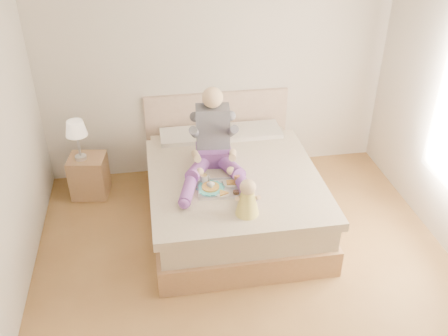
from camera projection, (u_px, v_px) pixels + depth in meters
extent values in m
cube|color=brown|center=(251.00, 283.00, 4.57)|extent=(4.00, 4.20, 0.01)
cube|color=beige|center=(216.00, 63.00, 5.61)|extent=(4.00, 0.02, 2.70)
cube|color=olive|center=(232.00, 206.00, 5.34)|extent=(1.68, 2.13, 0.28)
cube|color=tan|center=(232.00, 186.00, 5.20)|extent=(1.60, 2.05, 0.24)
cube|color=tan|center=(235.00, 181.00, 4.99)|extent=(1.70, 1.80, 0.09)
cube|color=beige|center=(188.00, 139.00, 5.68)|extent=(0.62, 0.40, 0.14)
cube|color=beige|center=(253.00, 134.00, 5.78)|extent=(0.62, 0.40, 0.14)
cube|color=gray|center=(217.00, 130.00, 6.05)|extent=(1.70, 0.08, 1.00)
cube|color=olive|center=(89.00, 176.00, 5.66)|extent=(0.44, 0.41, 0.48)
cylinder|color=silver|center=(81.00, 157.00, 5.49)|extent=(0.12, 0.12, 0.04)
cylinder|color=silver|center=(79.00, 146.00, 5.42)|extent=(0.02, 0.02, 0.26)
cone|color=#FFE5C7|center=(76.00, 128.00, 5.30)|extent=(0.23, 0.23, 0.17)
cube|color=#63337F|center=(213.00, 155.00, 5.17)|extent=(0.38, 0.32, 0.17)
cube|color=#3C3C44|center=(213.00, 127.00, 5.06)|extent=(0.36, 0.24, 0.45)
sphere|color=#DFBA8B|center=(212.00, 98.00, 4.86)|extent=(0.21, 0.21, 0.21)
cylinder|color=#63337F|center=(199.00, 168.00, 4.97)|extent=(0.34, 0.50, 0.21)
cylinder|color=#63337F|center=(188.00, 189.00, 4.67)|extent=(0.23, 0.45, 0.12)
sphere|color=#63337F|center=(184.00, 203.00, 4.50)|extent=(0.10, 0.10, 0.10)
cylinder|color=#3C3C44|center=(194.00, 132.00, 4.93)|extent=(0.14, 0.29, 0.23)
cylinder|color=#DFBA8B|center=(196.00, 156.00, 4.87)|extent=(0.07, 0.29, 0.15)
sphere|color=#DFBA8B|center=(200.00, 172.00, 4.80)|extent=(0.08, 0.08, 0.08)
cylinder|color=#63337F|center=(229.00, 167.00, 4.99)|extent=(0.26, 0.51, 0.21)
cylinder|color=#63337F|center=(244.00, 187.00, 4.70)|extent=(0.15, 0.44, 0.12)
sphere|color=#63337F|center=(251.00, 201.00, 4.53)|extent=(0.10, 0.10, 0.10)
cylinder|color=#3C3C44|center=(232.00, 131.00, 4.95)|extent=(0.09, 0.28, 0.23)
cylinder|color=#DFBA8B|center=(233.00, 155.00, 4.89)|extent=(0.13, 0.30, 0.15)
sphere|color=#DFBA8B|center=(231.00, 171.00, 4.82)|extent=(0.08, 0.08, 0.08)
cube|color=silver|center=(220.00, 189.00, 4.77)|extent=(0.45, 0.36, 0.01)
cylinder|color=#3DAFB0|center=(211.00, 188.00, 4.76)|extent=(0.25, 0.25, 0.01)
cylinder|color=gold|center=(211.00, 187.00, 4.76)|extent=(0.17, 0.17, 0.02)
cylinder|color=silver|center=(204.00, 179.00, 4.84)|extent=(0.07, 0.07, 0.09)
torus|color=silver|center=(209.00, 178.00, 4.84)|extent=(0.02, 0.06, 0.06)
cylinder|color=olive|center=(204.00, 175.00, 4.82)|extent=(0.07, 0.07, 0.01)
cylinder|color=silver|center=(231.00, 184.00, 4.83)|extent=(0.14, 0.14, 0.01)
cube|color=gold|center=(231.00, 183.00, 4.83)|extent=(0.08, 0.07, 0.02)
cylinder|color=silver|center=(223.00, 194.00, 4.68)|extent=(0.14, 0.14, 0.01)
ellipsoid|color=red|center=(225.00, 193.00, 4.67)|extent=(0.04, 0.03, 0.01)
cylinder|color=white|center=(237.00, 180.00, 4.80)|extent=(0.07, 0.07, 0.11)
cylinder|color=orange|center=(237.00, 180.00, 4.80)|extent=(0.06, 0.06, 0.11)
cylinder|color=white|center=(236.00, 192.00, 4.69)|extent=(0.07, 0.07, 0.04)
cylinder|color=#3E2209|center=(236.00, 192.00, 4.69)|extent=(0.06, 0.06, 0.03)
cone|color=#DAC845|center=(247.00, 203.00, 4.40)|extent=(0.21, 0.21, 0.23)
sphere|color=#DFBA8B|center=(248.00, 187.00, 4.31)|extent=(0.14, 0.14, 0.14)
cylinder|color=#DFBA8B|center=(241.00, 203.00, 4.52)|extent=(0.08, 0.17, 0.06)
sphere|color=#DFBA8B|center=(239.00, 198.00, 4.59)|extent=(0.05, 0.05, 0.05)
cylinder|color=#DFBA8B|center=(238.00, 199.00, 4.37)|extent=(0.07, 0.12, 0.10)
cylinder|color=#DFBA8B|center=(250.00, 202.00, 4.53)|extent=(0.06, 0.17, 0.06)
sphere|color=#DFBA8B|center=(249.00, 197.00, 4.60)|extent=(0.05, 0.05, 0.05)
cylinder|color=#DFBA8B|center=(257.00, 198.00, 4.39)|extent=(0.06, 0.12, 0.10)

